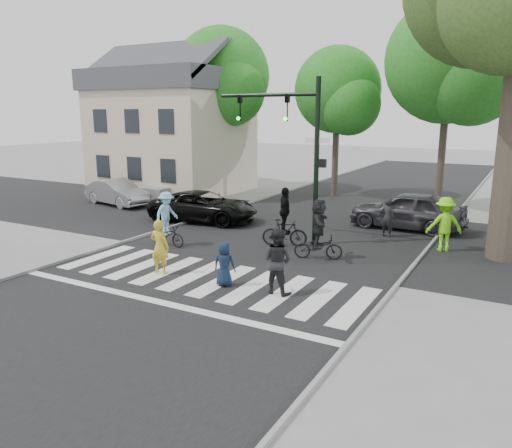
{
  "coord_description": "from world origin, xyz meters",
  "views": [
    {
      "loc": [
        8.07,
        -10.53,
        4.78
      ],
      "look_at": [
        0.5,
        3.0,
        1.3
      ],
      "focal_mm": 35.0,
      "sensor_mm": 36.0,
      "label": 1
    }
  ],
  "objects_px": {
    "cyclist_left": "(167,223)",
    "cyclist_mid": "(285,222)",
    "car_suv": "(203,206)",
    "cyclist_right": "(319,233)",
    "car_grey": "(407,210)",
    "pedestrian_child": "(224,264)",
    "car_silver": "(117,192)",
    "pedestrian_woman": "(160,247)",
    "pedestrian_adult": "(277,261)",
    "traffic_signal": "(295,137)"
  },
  "relations": [
    {
      "from": "car_grey",
      "to": "pedestrian_woman",
      "type": "bearing_deg",
      "value": -25.77
    },
    {
      "from": "cyclist_mid",
      "to": "car_grey",
      "type": "distance_m",
      "value": 5.92
    },
    {
      "from": "car_silver",
      "to": "pedestrian_woman",
      "type": "bearing_deg",
      "value": -118.67
    },
    {
      "from": "car_silver",
      "to": "car_grey",
      "type": "xyz_separation_m",
      "value": [
        14.57,
        1.8,
        0.13
      ]
    },
    {
      "from": "cyclist_mid",
      "to": "car_grey",
      "type": "height_order",
      "value": "cyclist_mid"
    },
    {
      "from": "pedestrian_adult",
      "to": "car_silver",
      "type": "distance_m",
      "value": 15.31
    },
    {
      "from": "car_suv",
      "to": "car_grey",
      "type": "xyz_separation_m",
      "value": [
        8.28,
        2.92,
        0.12
      ]
    },
    {
      "from": "pedestrian_woman",
      "to": "car_silver",
      "type": "distance_m",
      "value": 12.27
    },
    {
      "from": "cyclist_right",
      "to": "car_silver",
      "type": "distance_m",
      "value": 13.64
    },
    {
      "from": "cyclist_left",
      "to": "car_silver",
      "type": "relative_size",
      "value": 0.49
    },
    {
      "from": "pedestrian_adult",
      "to": "car_grey",
      "type": "bearing_deg",
      "value": -93.48
    },
    {
      "from": "pedestrian_child",
      "to": "car_silver",
      "type": "xyz_separation_m",
      "value": [
        -11.73,
        7.84,
        0.04
      ]
    },
    {
      "from": "traffic_signal",
      "to": "cyclist_left",
      "type": "distance_m",
      "value": 5.62
    },
    {
      "from": "cyclist_mid",
      "to": "car_suv",
      "type": "xyz_separation_m",
      "value": [
        -5.01,
        2.01,
        -0.21
      ]
    },
    {
      "from": "pedestrian_child",
      "to": "cyclist_left",
      "type": "bearing_deg",
      "value": -46.26
    },
    {
      "from": "pedestrian_child",
      "to": "cyclist_left",
      "type": "xyz_separation_m",
      "value": [
        -4.18,
        2.64,
        0.23
      ]
    },
    {
      "from": "cyclist_mid",
      "to": "cyclist_right",
      "type": "bearing_deg",
      "value": -29.27
    },
    {
      "from": "cyclist_right",
      "to": "car_grey",
      "type": "xyz_separation_m",
      "value": [
        1.56,
        5.89,
        -0.1
      ]
    },
    {
      "from": "traffic_signal",
      "to": "cyclist_left",
      "type": "relative_size",
      "value": 3.01
    },
    {
      "from": "pedestrian_adult",
      "to": "cyclist_mid",
      "type": "xyz_separation_m",
      "value": [
        -1.97,
        4.5,
        -0.02
      ]
    },
    {
      "from": "traffic_signal",
      "to": "car_silver",
      "type": "distance_m",
      "value": 11.97
    },
    {
      "from": "cyclist_left",
      "to": "cyclist_mid",
      "type": "height_order",
      "value": "cyclist_mid"
    },
    {
      "from": "cyclist_right",
      "to": "car_grey",
      "type": "relative_size",
      "value": 0.43
    },
    {
      "from": "pedestrian_woman",
      "to": "cyclist_mid",
      "type": "xyz_separation_m",
      "value": [
        1.87,
        4.72,
        0.05
      ]
    },
    {
      "from": "traffic_signal",
      "to": "car_suv",
      "type": "xyz_separation_m",
      "value": [
        -5.0,
        1.2,
        -3.23
      ]
    },
    {
      "from": "traffic_signal",
      "to": "pedestrian_adult",
      "type": "bearing_deg",
      "value": -69.6
    },
    {
      "from": "pedestrian_child",
      "to": "cyclist_mid",
      "type": "distance_m",
      "value": 4.73
    },
    {
      "from": "car_silver",
      "to": "car_grey",
      "type": "height_order",
      "value": "car_grey"
    },
    {
      "from": "pedestrian_adult",
      "to": "cyclist_left",
      "type": "height_order",
      "value": "cyclist_left"
    },
    {
      "from": "pedestrian_child",
      "to": "pedestrian_adult",
      "type": "distance_m",
      "value": 1.58
    },
    {
      "from": "pedestrian_adult",
      "to": "cyclist_mid",
      "type": "relative_size",
      "value": 0.84
    },
    {
      "from": "traffic_signal",
      "to": "cyclist_left",
      "type": "xyz_separation_m",
      "value": [
        -3.74,
        -2.88,
        -3.04
      ]
    },
    {
      "from": "pedestrian_child",
      "to": "pedestrian_adult",
      "type": "height_order",
      "value": "pedestrian_adult"
    },
    {
      "from": "cyclist_left",
      "to": "car_grey",
      "type": "bearing_deg",
      "value": 44.89
    },
    {
      "from": "pedestrian_woman",
      "to": "pedestrian_adult",
      "type": "xyz_separation_m",
      "value": [
        3.84,
        0.22,
        0.07
      ]
    },
    {
      "from": "pedestrian_adult",
      "to": "car_grey",
      "type": "distance_m",
      "value": 9.52
    },
    {
      "from": "pedestrian_child",
      "to": "cyclist_right",
      "type": "bearing_deg",
      "value": -122.87
    },
    {
      "from": "cyclist_mid",
      "to": "pedestrian_adult",
      "type": "bearing_deg",
      "value": -66.34
    },
    {
      "from": "pedestrian_child",
      "to": "traffic_signal",
      "type": "bearing_deg",
      "value": -99.48
    },
    {
      "from": "cyclist_left",
      "to": "car_silver",
      "type": "height_order",
      "value": "cyclist_left"
    },
    {
      "from": "cyclist_right",
      "to": "pedestrian_woman",
      "type": "bearing_deg",
      "value": -133.56
    },
    {
      "from": "cyclist_right",
      "to": "car_suv",
      "type": "height_order",
      "value": "cyclist_right"
    },
    {
      "from": "cyclist_right",
      "to": "car_suv",
      "type": "xyz_separation_m",
      "value": [
        -6.72,
        2.97,
        -0.23
      ]
    },
    {
      "from": "pedestrian_woman",
      "to": "pedestrian_adult",
      "type": "relative_size",
      "value": 0.92
    },
    {
      "from": "pedestrian_child",
      "to": "car_suv",
      "type": "xyz_separation_m",
      "value": [
        -5.44,
        6.72,
        0.04
      ]
    },
    {
      "from": "car_suv",
      "to": "cyclist_right",
      "type": "bearing_deg",
      "value": -122.57
    },
    {
      "from": "cyclist_right",
      "to": "cyclist_left",
      "type": "bearing_deg",
      "value": -168.54
    },
    {
      "from": "cyclist_left",
      "to": "cyclist_mid",
      "type": "xyz_separation_m",
      "value": [
        3.75,
        2.07,
        0.02
      ]
    },
    {
      "from": "cyclist_right",
      "to": "cyclist_mid",
      "type": "bearing_deg",
      "value": 150.73
    },
    {
      "from": "traffic_signal",
      "to": "car_suv",
      "type": "relative_size",
      "value": 1.24
    }
  ]
}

